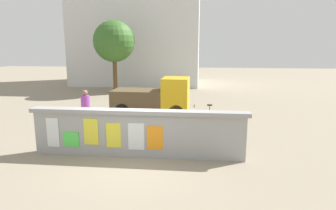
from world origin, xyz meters
TOP-DOWN VIEW (x-y plane):
  - ground at (0.00, 8.00)m, footprint 60.00×60.00m
  - poster_wall at (-0.01, -0.00)m, footprint 6.57×0.42m
  - auto_rickshaw_truck at (-0.29, 5.27)m, footprint 3.64×1.61m
  - motorcycle at (-0.26, 2.00)m, footprint 1.90×0.56m
  - bicycle_near at (2.05, 1.27)m, footprint 1.68×0.51m
  - bicycle_far at (2.08, 3.54)m, footprint 1.71×0.44m
  - person_walking at (-2.63, 2.56)m, footprint 0.47×0.47m
  - tree_roadside at (-4.14, 11.90)m, footprint 2.86×2.86m
  - building_background at (-3.69, 18.10)m, footprint 10.94×7.13m

SIDE VIEW (x-z plane):
  - ground at x=0.00m, z-range 0.00..0.00m
  - bicycle_near at x=2.05m, z-range -0.11..0.84m
  - bicycle_far at x=2.08m, z-range -0.11..0.84m
  - motorcycle at x=-0.26m, z-range 0.03..0.90m
  - poster_wall at x=-0.01m, z-range 0.02..1.46m
  - auto_rickshaw_truck at x=-0.29m, z-range -0.02..1.83m
  - person_walking at x=-2.63m, z-range 0.18..1.80m
  - tree_roadside at x=-4.14m, z-range 1.07..6.12m
  - building_background at x=-3.69m, z-range 0.02..8.93m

